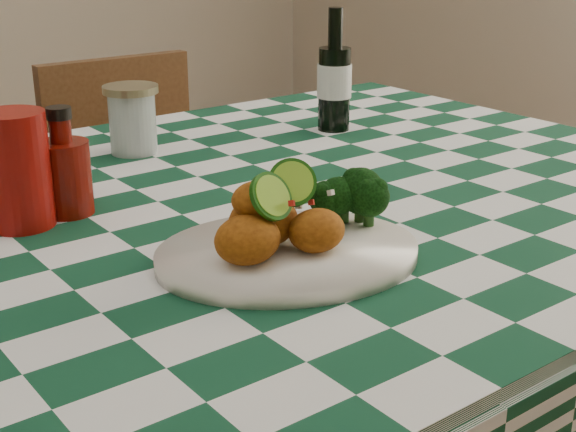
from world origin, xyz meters
TOP-DOWN VIEW (x-y plane):
  - plate at (0.02, -0.21)m, footprint 0.36×0.32m
  - fried_chicken_pile at (0.01, -0.21)m, footprint 0.14×0.10m
  - broccoli_side at (0.12, -0.19)m, footprint 0.09×0.09m
  - red_tumbler at (-0.18, 0.09)m, footprint 0.11×0.11m
  - ketchup_bottle at (-0.12, 0.10)m, footprint 0.08×0.08m
  - mason_jar at (0.09, 0.31)m, footprint 0.10×0.10m
  - beer_bottle at (0.45, 0.23)m, footprint 0.08×0.08m
  - wooden_chair_right at (0.34, 0.74)m, footprint 0.39×0.41m

SIDE VIEW (x-z plane):
  - wooden_chair_right at x=0.34m, z-range 0.00..0.84m
  - plate at x=0.02m, z-range 0.79..0.80m
  - broccoli_side at x=0.12m, z-range 0.80..0.87m
  - mason_jar at x=0.09m, z-range 0.79..0.90m
  - fried_chicken_pile at x=0.01m, z-range 0.80..0.89m
  - ketchup_bottle at x=-0.12m, z-range 0.79..0.93m
  - red_tumbler at x=-0.18m, z-range 0.79..0.93m
  - beer_bottle at x=0.45m, z-range 0.79..1.00m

